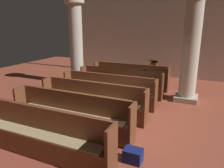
{
  "coord_description": "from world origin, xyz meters",
  "views": [
    {
      "loc": [
        2.28,
        -5.13,
        2.65
      ],
      "look_at": [
        -0.5,
        1.07,
        0.75
      ],
      "focal_mm": 34.04,
      "sensor_mm": 36.0,
      "label": 1
    }
  ],
  "objects_px": {
    "pew_row_1": "(120,81)",
    "lectern": "(153,72)",
    "pew_row_0": "(130,75)",
    "hymn_book": "(144,70)",
    "pillar_far_side": "(76,40)",
    "pew_row_2": "(108,89)",
    "kneeler_box_navy": "(133,155)",
    "pew_row_5": "(39,132)",
    "pillar_aisle_side": "(191,45)",
    "pew_row_4": "(71,112)",
    "pew_row_3": "(92,99)"
  },
  "relations": [
    {
      "from": "pew_row_0",
      "to": "kneeler_box_navy",
      "type": "bearing_deg",
      "value": -69.8
    },
    {
      "from": "lectern",
      "to": "hymn_book",
      "type": "relative_size",
      "value": 5.15
    },
    {
      "from": "pillar_aisle_side",
      "to": "pillar_far_side",
      "type": "xyz_separation_m",
      "value": [
        -4.86,
        0.35,
        0.0
      ]
    },
    {
      "from": "pew_row_1",
      "to": "pew_row_3",
      "type": "bearing_deg",
      "value": -90.0
    },
    {
      "from": "pew_row_0",
      "to": "pew_row_2",
      "type": "height_order",
      "value": "same"
    },
    {
      "from": "pew_row_0",
      "to": "hymn_book",
      "type": "bearing_deg",
      "value": -46.78
    },
    {
      "from": "pillar_far_side",
      "to": "hymn_book",
      "type": "bearing_deg",
      "value": -7.84
    },
    {
      "from": "pew_row_0",
      "to": "pew_row_5",
      "type": "xyz_separation_m",
      "value": [
        0.0,
        -5.59,
        0.0
      ]
    },
    {
      "from": "pew_row_2",
      "to": "pew_row_0",
      "type": "bearing_deg",
      "value": 90.0
    },
    {
      "from": "pew_row_5",
      "to": "pillar_aisle_side",
      "type": "xyz_separation_m",
      "value": [
        2.45,
        4.75,
        1.46
      ]
    },
    {
      "from": "pew_row_1",
      "to": "kneeler_box_navy",
      "type": "distance_m",
      "value": 4.34
    },
    {
      "from": "pew_row_5",
      "to": "pillar_far_side",
      "type": "relative_size",
      "value": 0.87
    },
    {
      "from": "pew_row_1",
      "to": "pew_row_2",
      "type": "xyz_separation_m",
      "value": [
        0.0,
        -1.12,
        0.0
      ]
    },
    {
      "from": "pew_row_3",
      "to": "pew_row_5",
      "type": "bearing_deg",
      "value": -90.0
    },
    {
      "from": "lectern",
      "to": "hymn_book",
      "type": "bearing_deg",
      "value": -86.34
    },
    {
      "from": "pew_row_1",
      "to": "lectern",
      "type": "bearing_deg",
      "value": 73.18
    },
    {
      "from": "pew_row_5",
      "to": "kneeler_box_navy",
      "type": "height_order",
      "value": "pew_row_5"
    },
    {
      "from": "pew_row_0",
      "to": "pew_row_1",
      "type": "relative_size",
      "value": 1.0
    },
    {
      "from": "pew_row_5",
      "to": "kneeler_box_navy",
      "type": "bearing_deg",
      "value": 16.88
    },
    {
      "from": "pew_row_4",
      "to": "kneeler_box_navy",
      "type": "bearing_deg",
      "value": -16.74
    },
    {
      "from": "pew_row_3",
      "to": "pew_row_4",
      "type": "relative_size",
      "value": 1.0
    },
    {
      "from": "pew_row_5",
      "to": "pillar_aisle_side",
      "type": "distance_m",
      "value": 5.55
    },
    {
      "from": "pew_row_3",
      "to": "pew_row_4",
      "type": "xyz_separation_m",
      "value": [
        0.0,
        -1.12,
        0.0
      ]
    },
    {
      "from": "pew_row_2",
      "to": "hymn_book",
      "type": "relative_size",
      "value": 15.91
    },
    {
      "from": "pew_row_0",
      "to": "pillar_far_side",
      "type": "bearing_deg",
      "value": -168.72
    },
    {
      "from": "pillar_aisle_side",
      "to": "kneeler_box_navy",
      "type": "bearing_deg",
      "value": -98.19
    },
    {
      "from": "pew_row_5",
      "to": "pillar_far_side",
      "type": "bearing_deg",
      "value": 115.2
    },
    {
      "from": "pew_row_2",
      "to": "pillar_far_side",
      "type": "xyz_separation_m",
      "value": [
        -2.4,
        1.76,
        1.46
      ]
    },
    {
      "from": "pillar_far_side",
      "to": "pew_row_4",
      "type": "bearing_deg",
      "value": -58.94
    },
    {
      "from": "pillar_far_side",
      "to": "hymn_book",
      "type": "distance_m",
      "value": 3.45
    },
    {
      "from": "pew_row_2",
      "to": "pew_row_3",
      "type": "distance_m",
      "value": 1.12
    },
    {
      "from": "pew_row_3",
      "to": "hymn_book",
      "type": "distance_m",
      "value": 2.62
    },
    {
      "from": "pew_row_4",
      "to": "pillar_far_side",
      "type": "xyz_separation_m",
      "value": [
        -2.4,
        3.99,
        1.46
      ]
    },
    {
      "from": "pew_row_0",
      "to": "kneeler_box_navy",
      "type": "relative_size",
      "value": 9.09
    },
    {
      "from": "pillar_far_side",
      "to": "hymn_book",
      "type": "relative_size",
      "value": 18.23
    },
    {
      "from": "pew_row_1",
      "to": "pew_row_4",
      "type": "distance_m",
      "value": 3.35
    },
    {
      "from": "pew_row_1",
      "to": "lectern",
      "type": "distance_m",
      "value": 2.53
    },
    {
      "from": "pew_row_1",
      "to": "kneeler_box_navy",
      "type": "xyz_separation_m",
      "value": [
        1.85,
        -3.91,
        -0.39
      ]
    },
    {
      "from": "pew_row_2",
      "to": "pew_row_4",
      "type": "bearing_deg",
      "value": -90.0
    },
    {
      "from": "pew_row_3",
      "to": "kneeler_box_navy",
      "type": "distance_m",
      "value": 2.53
    },
    {
      "from": "pew_row_0",
      "to": "pillar_far_side",
      "type": "height_order",
      "value": "pillar_far_side"
    },
    {
      "from": "lectern",
      "to": "hymn_book",
      "type": "xyz_separation_m",
      "value": [
        0.14,
        -2.23,
        0.56
      ]
    },
    {
      "from": "pew_row_0",
      "to": "pew_row_3",
      "type": "xyz_separation_m",
      "value": [
        0.0,
        -3.35,
        0.0
      ]
    },
    {
      "from": "pew_row_4",
      "to": "pillar_aisle_side",
      "type": "bearing_deg",
      "value": 55.99
    },
    {
      "from": "pew_row_0",
      "to": "hymn_book",
      "type": "distance_m",
      "value": 1.37
    },
    {
      "from": "pew_row_4",
      "to": "hymn_book",
      "type": "relative_size",
      "value": 15.91
    },
    {
      "from": "pew_row_2",
      "to": "lectern",
      "type": "bearing_deg",
      "value": 78.31
    },
    {
      "from": "pew_row_4",
      "to": "pillar_far_side",
      "type": "relative_size",
      "value": 0.87
    },
    {
      "from": "pew_row_1",
      "to": "pew_row_2",
      "type": "height_order",
      "value": "same"
    },
    {
      "from": "lectern",
      "to": "kneeler_box_navy",
      "type": "distance_m",
      "value": 6.44
    }
  ]
}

